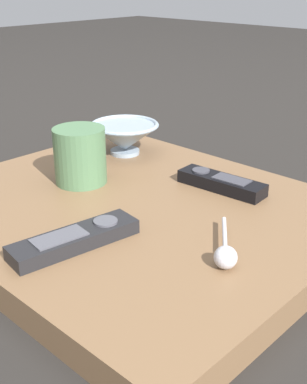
% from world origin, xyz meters
% --- Properties ---
extents(ground_plane, '(6.00, 6.00, 0.00)m').
position_xyz_m(ground_plane, '(0.00, 0.00, 0.00)').
color(ground_plane, black).
extents(table, '(0.63, 0.53, 0.04)m').
position_xyz_m(table, '(0.00, 0.00, 0.02)').
color(table, brown).
rests_on(table, ground).
extents(cereal_bowl, '(0.14, 0.14, 0.06)m').
position_xyz_m(cereal_bowl, '(-0.18, 0.15, 0.08)').
color(cereal_bowl, '#8C9EAD').
rests_on(cereal_bowl, table).
extents(coffee_mug, '(0.09, 0.09, 0.10)m').
position_xyz_m(coffee_mug, '(-0.12, -0.00, 0.09)').
color(coffee_mug, '#4C724C').
rests_on(coffee_mug, table).
extents(teaspoon, '(0.08, 0.10, 0.03)m').
position_xyz_m(teaspoon, '(0.22, -0.05, 0.06)').
color(teaspoon, silver).
rests_on(teaspoon, table).
extents(tv_remote_near, '(0.15, 0.05, 0.02)m').
position_xyz_m(tv_remote_near, '(0.07, 0.14, 0.05)').
color(tv_remote_near, black).
rests_on(tv_remote_near, table).
extents(tv_remote_far, '(0.07, 0.18, 0.02)m').
position_xyz_m(tv_remote_far, '(0.04, -0.15, 0.05)').
color(tv_remote_far, black).
rests_on(tv_remote_far, table).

